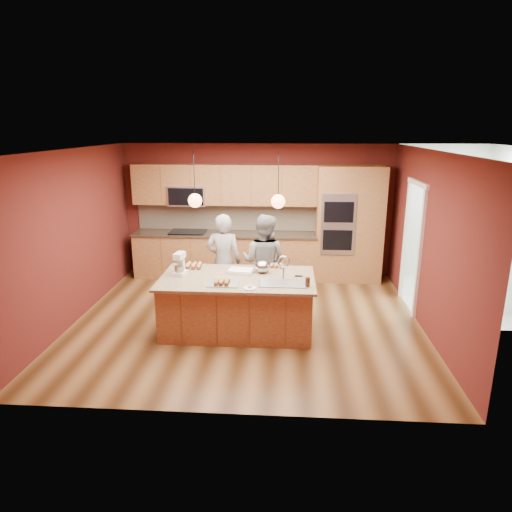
# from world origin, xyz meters

# --- Properties ---
(floor) EXTENTS (5.50, 5.50, 0.00)m
(floor) POSITION_xyz_m (0.00, 0.00, 0.00)
(floor) COLOR #432710
(floor) RESTS_ON ground
(ceiling) EXTENTS (5.50, 5.50, 0.00)m
(ceiling) POSITION_xyz_m (0.00, 0.00, 2.70)
(ceiling) COLOR white
(ceiling) RESTS_ON ground
(wall_back) EXTENTS (5.50, 0.00, 5.50)m
(wall_back) POSITION_xyz_m (0.00, 2.50, 1.35)
(wall_back) COLOR #541A15
(wall_back) RESTS_ON ground
(wall_front) EXTENTS (5.50, 0.00, 5.50)m
(wall_front) POSITION_xyz_m (0.00, -2.50, 1.35)
(wall_front) COLOR #541A15
(wall_front) RESTS_ON ground
(wall_left) EXTENTS (0.00, 5.00, 5.00)m
(wall_left) POSITION_xyz_m (-2.75, 0.00, 1.35)
(wall_left) COLOR #541A15
(wall_left) RESTS_ON ground
(wall_right) EXTENTS (0.00, 5.00, 5.00)m
(wall_right) POSITION_xyz_m (2.75, 0.00, 1.35)
(wall_right) COLOR #541A15
(wall_right) RESTS_ON ground
(cabinet_run) EXTENTS (3.74, 0.64, 2.30)m
(cabinet_run) POSITION_xyz_m (-0.68, 2.25, 0.98)
(cabinet_run) COLOR brown
(cabinet_run) RESTS_ON floor
(oven_column) EXTENTS (1.30, 0.62, 2.30)m
(oven_column) POSITION_xyz_m (1.85, 2.19, 1.15)
(oven_column) COLOR brown
(oven_column) RESTS_ON floor
(doorway_trim) EXTENTS (0.08, 1.11, 2.20)m
(doorway_trim) POSITION_xyz_m (2.73, 0.80, 1.05)
(doorway_trim) COLOR white
(doorway_trim) RESTS_ON wall_right
(laundry_room) EXTENTS (2.60, 2.70, 2.70)m
(laundry_room) POSITION_xyz_m (4.35, 1.20, 1.95)
(laundry_room) COLOR silver
(laundry_room) RESTS_ON ground
(pendant_left) EXTENTS (0.20, 0.20, 0.80)m
(pendant_left) POSITION_xyz_m (-0.71, -0.34, 2.00)
(pendant_left) COLOR black
(pendant_left) RESTS_ON ceiling
(pendant_right) EXTENTS (0.20, 0.20, 0.80)m
(pendant_right) POSITION_xyz_m (0.48, -0.34, 2.00)
(pendant_right) COLOR black
(pendant_right) RESTS_ON ceiling
(island) EXTENTS (2.31, 1.30, 1.23)m
(island) POSITION_xyz_m (-0.10, -0.35, 0.44)
(island) COLOR brown
(island) RESTS_ON floor
(person_left) EXTENTS (0.61, 0.41, 1.64)m
(person_left) POSITION_xyz_m (-0.44, 0.55, 0.82)
(person_left) COLOR black
(person_left) RESTS_ON floor
(person_right) EXTENTS (0.95, 0.84, 1.64)m
(person_right) POSITION_xyz_m (0.24, 0.55, 0.82)
(person_right) COLOR gray
(person_right) RESTS_ON floor
(stand_mixer) EXTENTS (0.21, 0.27, 0.34)m
(stand_mixer) POSITION_xyz_m (-1.00, -0.27, 1.00)
(stand_mixer) COLOR white
(stand_mixer) RESTS_ON island
(sheet_cake) EXTENTS (0.45, 0.36, 0.05)m
(sheet_cake) POSITION_xyz_m (-0.09, -0.10, 0.87)
(sheet_cake) COLOR white
(sheet_cake) RESTS_ON island
(cooling_rack) EXTENTS (0.45, 0.32, 0.02)m
(cooling_rack) POSITION_xyz_m (-0.28, -0.67, 0.86)
(cooling_rack) COLOR #B9BCC1
(cooling_rack) RESTS_ON island
(mixing_bowl) EXTENTS (0.24, 0.24, 0.20)m
(mixing_bowl) POSITION_xyz_m (0.25, -0.09, 0.94)
(mixing_bowl) COLOR #A8ABAF
(mixing_bowl) RESTS_ON island
(plate) EXTENTS (0.19, 0.19, 0.01)m
(plate) POSITION_xyz_m (0.12, -0.83, 0.86)
(plate) COLOR silver
(plate) RESTS_ON island
(tumbler) EXTENTS (0.07, 0.07, 0.14)m
(tumbler) POSITION_xyz_m (0.92, -0.69, 0.92)
(tumbler) COLOR #381B0C
(tumbler) RESTS_ON island
(phone) EXTENTS (0.13, 0.08, 0.01)m
(phone) POSITION_xyz_m (0.81, -0.24, 0.86)
(phone) COLOR black
(phone) RESTS_ON island
(cupcakes_left) EXTENTS (0.26, 0.26, 0.08)m
(cupcakes_left) POSITION_xyz_m (-0.86, 0.07, 0.89)
(cupcakes_left) COLOR #D59249
(cupcakes_left) RESTS_ON island
(cupcakes_rack) EXTENTS (0.24, 0.24, 0.07)m
(cupcakes_rack) POSITION_xyz_m (-0.29, -0.71, 0.90)
(cupcakes_rack) COLOR #D59249
(cupcakes_rack) RESTS_ON island
(cupcakes_right) EXTENTS (0.21, 0.14, 0.06)m
(cupcakes_right) POSITION_xyz_m (0.46, 0.18, 0.88)
(cupcakes_right) COLOR #D59249
(cupcakes_right) RESTS_ON island
(washer) EXTENTS (0.75, 0.77, 1.03)m
(washer) POSITION_xyz_m (4.19, 0.92, 0.51)
(washer) COLOR white
(washer) RESTS_ON floor
(dryer) EXTENTS (0.64, 0.66, 0.96)m
(dryer) POSITION_xyz_m (4.17, 1.53, 0.48)
(dryer) COLOR white
(dryer) RESTS_ON floor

